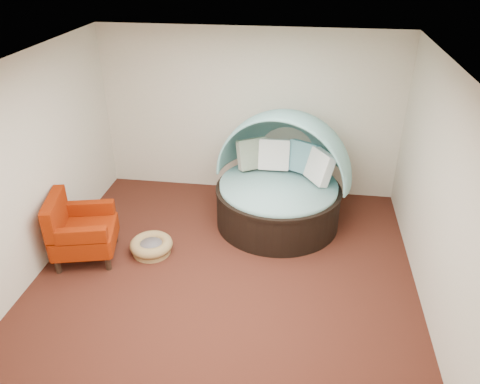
# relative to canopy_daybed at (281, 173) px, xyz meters

# --- Properties ---
(floor) EXTENTS (5.00, 5.00, 0.00)m
(floor) POSITION_rel_canopy_daybed_xyz_m (-0.62, -1.51, -0.82)
(floor) COLOR #4B2015
(floor) RESTS_ON ground
(wall_back) EXTENTS (5.00, 0.00, 5.00)m
(wall_back) POSITION_rel_canopy_daybed_xyz_m (-0.62, 0.99, 0.58)
(wall_back) COLOR beige
(wall_back) RESTS_ON floor
(wall_front) EXTENTS (5.00, 0.00, 5.00)m
(wall_front) POSITION_rel_canopy_daybed_xyz_m (-0.62, -4.01, 0.58)
(wall_front) COLOR beige
(wall_front) RESTS_ON floor
(wall_left) EXTENTS (0.00, 5.00, 5.00)m
(wall_left) POSITION_rel_canopy_daybed_xyz_m (-3.12, -1.51, 0.58)
(wall_left) COLOR beige
(wall_left) RESTS_ON floor
(wall_right) EXTENTS (0.00, 5.00, 5.00)m
(wall_right) POSITION_rel_canopy_daybed_xyz_m (1.88, -1.51, 0.58)
(wall_right) COLOR beige
(wall_right) RESTS_ON floor
(ceiling) EXTENTS (5.00, 5.00, 0.00)m
(ceiling) POSITION_rel_canopy_daybed_xyz_m (-0.62, -1.51, 1.98)
(ceiling) COLOR white
(ceiling) RESTS_ON wall_back
(canopy_daybed) EXTENTS (2.37, 2.32, 1.76)m
(canopy_daybed) POSITION_rel_canopy_daybed_xyz_m (0.00, 0.00, 0.00)
(canopy_daybed) COLOR black
(canopy_daybed) RESTS_ON floor
(pet_basket) EXTENTS (0.80, 0.80, 0.21)m
(pet_basket) POSITION_rel_canopy_daybed_xyz_m (-1.75, -1.17, -0.71)
(pet_basket) COLOR olive
(pet_basket) RESTS_ON floor
(red_armchair) EXTENTS (1.01, 1.01, 0.97)m
(red_armchair) POSITION_rel_canopy_daybed_xyz_m (-2.68, -1.40, -0.37)
(red_armchair) COLOR black
(red_armchair) RESTS_ON floor
(side_table) EXTENTS (0.59, 0.59, 0.43)m
(side_table) POSITION_rel_canopy_daybed_xyz_m (-2.62, -1.23, -0.54)
(side_table) COLOR black
(side_table) RESTS_ON floor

